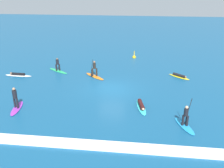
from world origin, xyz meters
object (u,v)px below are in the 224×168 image
object	(u,v)px
surfer_on_yellow_board	(179,76)
marker_buoy	(134,57)
surfer_on_blue_board	(185,121)
surfer_on_purple_board	(16,103)
surfer_on_white_board	(18,75)
surfer_on_teal_board	(141,106)
surfer_on_green_board	(58,68)
surfer_on_orange_board	(94,73)

from	to	relation	value
surfer_on_yellow_board	marker_buoy	world-z (taller)	marker_buoy
marker_buoy	surfer_on_blue_board	bearing A→B (deg)	-76.31
surfer_on_purple_board	surfer_on_white_board	bearing A→B (deg)	16.57
marker_buoy	surfer_on_teal_board	bearing A→B (deg)	-85.83
surfer_on_blue_board	surfer_on_white_board	bearing A→B (deg)	41.26
surfer_on_green_board	surfer_on_orange_board	size ratio (longest dim) A/B	1.11
surfer_on_white_board	surfer_on_blue_board	world-z (taller)	surfer_on_blue_board
surfer_on_yellow_board	marker_buoy	bearing A→B (deg)	166.89
surfer_on_white_board	marker_buoy	xyz separation A→B (m)	(12.72, 8.73, 0.02)
surfer_on_white_board	surfer_on_orange_board	distance (m)	8.64
surfer_on_white_board	surfer_on_teal_board	size ratio (longest dim) A/B	1.08
surfer_on_white_board	surfer_on_purple_board	size ratio (longest dim) A/B	1.19
surfer_on_blue_board	surfer_on_yellow_board	size ratio (longest dim) A/B	1.11
surfer_on_teal_board	marker_buoy	size ratio (longest dim) A/B	2.65
surfer_on_green_board	surfer_on_orange_board	distance (m)	4.82
surfer_on_teal_board	surfer_on_orange_board	world-z (taller)	surfer_on_orange_board
marker_buoy	surfer_on_yellow_board	bearing A→B (deg)	-53.48
surfer_on_blue_board	surfer_on_purple_board	world-z (taller)	surfer_on_blue_board
surfer_on_yellow_board	surfer_on_purple_board	distance (m)	17.02
surfer_on_blue_board	surfer_on_teal_board	xyz separation A→B (m)	(-3.14, 2.58, -0.25)
surfer_on_teal_board	surfer_on_orange_board	xyz separation A→B (m)	(-5.19, 6.76, 0.29)
surfer_on_purple_board	surfer_on_orange_board	world-z (taller)	surfer_on_orange_board
surfer_on_white_board	surfer_on_orange_board	bearing A→B (deg)	-172.71
surfer_on_green_board	surfer_on_orange_board	world-z (taller)	surfer_on_orange_board
surfer_on_teal_board	surfer_on_green_board	size ratio (longest dim) A/B	1.00
surfer_on_blue_board	marker_buoy	distance (m)	17.84
surfer_on_blue_board	marker_buoy	size ratio (longest dim) A/B	2.31
surfer_on_white_board	surfer_on_purple_board	bearing A→B (deg)	118.03
surfer_on_white_board	marker_buoy	bearing A→B (deg)	-143.17
surfer_on_green_board	surfer_on_white_board	bearing A→B (deg)	61.73
surfer_on_white_board	surfer_on_yellow_board	size ratio (longest dim) A/B	1.37
surfer_on_teal_board	marker_buoy	xyz separation A→B (m)	(-1.08, 14.75, -0.02)
surfer_on_white_board	surfer_on_green_board	distance (m)	4.49
surfer_on_teal_board	surfer_on_purple_board	world-z (taller)	surfer_on_purple_board
surfer_on_white_board	surfer_on_yellow_board	xyz separation A→B (m)	(17.93, 1.69, 0.01)
surfer_on_white_board	surfer_on_green_board	bearing A→B (deg)	-150.03
surfer_on_blue_board	surfer_on_green_board	xyz separation A→B (m)	(-12.97, 10.67, 0.02)
surfer_on_teal_board	marker_buoy	world-z (taller)	marker_buoy
surfer_on_purple_board	surfer_on_teal_board	bearing A→B (deg)	-91.21
surfer_on_yellow_board	surfer_on_purple_board	world-z (taller)	surfer_on_purple_board
surfer_on_green_board	surfer_on_blue_board	bearing A→B (deg)	174.66
surfer_on_white_board	surfer_on_green_board	size ratio (longest dim) A/B	1.08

